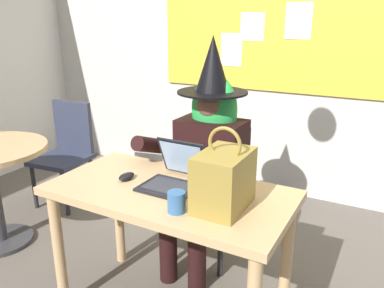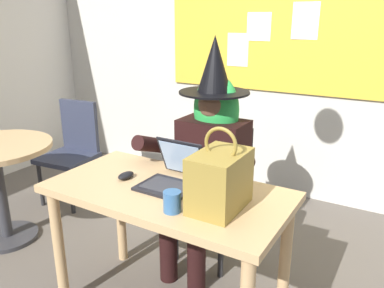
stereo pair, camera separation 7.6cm
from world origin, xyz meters
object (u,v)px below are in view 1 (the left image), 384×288
Objects in this scene: desk_main at (169,209)px; computer_mouse at (127,176)px; chair_at_desk at (215,185)px; person_costumed at (207,148)px; handbag at (224,180)px; coffee_mug at (177,202)px; chair_spare_by_window at (67,148)px; laptop at (174,176)px.

computer_mouse is (-0.26, -0.00, 0.13)m from desk_main.
chair_at_desk is at bearing 76.36° from computer_mouse.
handbag is at bearing 32.49° from person_costumed.
coffee_mug is (0.42, -0.19, 0.03)m from computer_mouse.
coffee_mug is at bearing -50.69° from desk_main.
person_costumed is 1.67× the size of chair_spare_by_window.
desk_main is 11.85× the size of computer_mouse.
desk_main is at bearing 3.84° from computer_mouse.
person_costumed is 3.89× the size of handbag.
chair_spare_by_window is at bearing 149.87° from coffee_mug.
person_costumed reaches higher than handbag.
person_costumed is at bearing 121.74° from handbag.
coffee_mug reaches higher than computer_mouse.
coffee_mug is at bearing 15.40° from chair_at_desk.
person_costumed is at bearing 105.92° from coffee_mug.
person_costumed reaches higher than chair_at_desk.
person_costumed is 0.72m from handbag.
person_costumed is at bearing 97.34° from laptop.
chair_at_desk is 0.90m from handbag.
chair_spare_by_window is (-1.48, 0.11, -0.01)m from chair_at_desk.
laptop reaches higher than desk_main.
laptop is (0.05, -0.62, 0.30)m from chair_at_desk.
handbag is at bearing 60.13° from chair_spare_by_window.
laptop is at bearing 16.96° from computer_mouse.
computer_mouse is 0.12× the size of chair_spare_by_window.
person_costumed reaches higher than chair_spare_by_window.
laptop is at bearing 160.98° from handbag.
chair_at_desk is 1.01× the size of chair_spare_by_window.
desk_main is 3.91× the size of laptop.
chair_at_desk is 0.60× the size of person_costumed.
coffee_mug is at bearing -20.79° from computer_mouse.
handbag reaches higher than computer_mouse.
handbag is (0.58, -0.05, 0.12)m from computer_mouse.
computer_mouse is (-0.21, -0.68, 0.27)m from chair_at_desk.
chair_spare_by_window is at bearing 151.40° from computer_mouse.
laptop is 0.36× the size of chair_spare_by_window.
desk_main is at bearing -85.49° from laptop.
coffee_mug is 1.97m from chair_spare_by_window.
laptop is at bearing 93.39° from desk_main.
chair_spare_by_window is at bearing 155.56° from handbag.
handbag reaches higher than chair_at_desk.
computer_mouse is 0.46m from coffee_mug.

